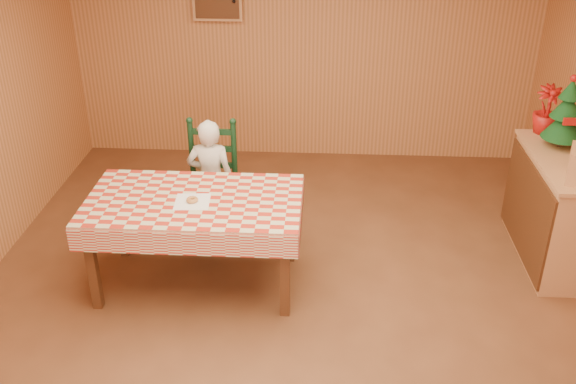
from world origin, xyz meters
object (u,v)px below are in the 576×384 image
(dining_table, at_px, (194,208))
(christmas_tree, at_px, (566,115))
(ladder_chair, at_px, (212,183))
(seated_child, at_px, (211,180))
(shelf_unit, at_px, (557,209))

(dining_table, bearing_deg, christmas_tree, 15.22)
(christmas_tree, bearing_deg, ladder_chair, -179.68)
(dining_table, distance_m, seated_child, 0.74)
(christmas_tree, bearing_deg, seated_child, -178.57)
(ladder_chair, height_order, shelf_unit, ladder_chair)
(shelf_unit, distance_m, christmas_tree, 0.79)
(dining_table, distance_m, christmas_tree, 3.10)
(dining_table, bearing_deg, ladder_chair, 90.00)
(dining_table, bearing_deg, seated_child, 90.00)
(seated_child, distance_m, shelf_unit, 2.95)
(seated_child, bearing_deg, christmas_tree, -178.57)
(ladder_chair, height_order, seated_child, seated_child)
(dining_table, relative_size, ladder_chair, 1.53)
(ladder_chair, distance_m, shelf_unit, 2.95)
(shelf_unit, bearing_deg, dining_table, -169.35)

